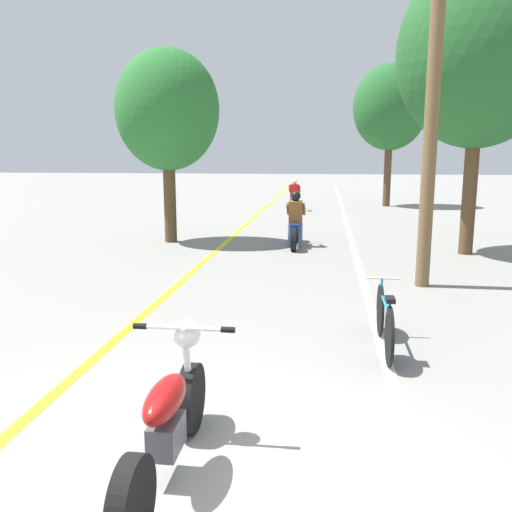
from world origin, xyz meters
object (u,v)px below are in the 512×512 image
(roadside_tree_left, at_px, (167,111))
(bicycle_parked, at_px, (385,320))
(utility_pole, at_px, (433,89))
(roadside_tree_right_near, at_px, (480,54))
(motorcycle_foreground, at_px, (168,418))
(roadside_tree_right_far, at_px, (390,108))
(motorcycle_rider_lead, at_px, (295,225))
(motorcycle_rider_far, at_px, (294,199))

(roadside_tree_left, xyz_separation_m, bicycle_parked, (4.82, -7.54, -3.04))
(bicycle_parked, bearing_deg, roadside_tree_left, 122.56)
(bicycle_parked, bearing_deg, utility_pole, 73.19)
(roadside_tree_right_near, distance_m, motorcycle_foreground, 11.27)
(roadside_tree_right_far, bearing_deg, motorcycle_rider_lead, -107.06)
(utility_pole, height_order, motorcycle_foreground, utility_pole)
(roadside_tree_left, xyz_separation_m, motorcycle_rider_lead, (3.34, -0.29, -2.86))
(utility_pole, xyz_separation_m, bicycle_parked, (-1.01, -3.34, -3.03))
(roadside_tree_right_far, height_order, bicycle_parked, roadside_tree_right_far)
(motorcycle_rider_far, xyz_separation_m, bicycle_parked, (2.01, -15.89, -0.13))
(utility_pole, xyz_separation_m, roadside_tree_right_far, (0.96, 15.16, 0.89))
(utility_pole, bearing_deg, bicycle_parked, -106.81)
(roadside_tree_right_near, xyz_separation_m, roadside_tree_left, (-7.38, 0.84, -1.09))
(roadside_tree_right_far, xyz_separation_m, bicycle_parked, (-1.97, -18.49, -3.92))
(utility_pole, bearing_deg, roadside_tree_right_near, 65.24)
(roadside_tree_right_far, distance_m, motorcycle_rider_lead, 12.34)
(roadside_tree_right_far, xyz_separation_m, roadside_tree_left, (-6.79, -10.95, -0.88))
(utility_pole, relative_size, roadside_tree_right_far, 1.07)
(motorcycle_foreground, relative_size, motorcycle_rider_lead, 1.01)
(motorcycle_rider_far, bearing_deg, roadside_tree_right_far, 33.11)
(motorcycle_foreground, height_order, motorcycle_rider_far, motorcycle_rider_far)
(bicycle_parked, bearing_deg, motorcycle_rider_far, 97.20)
(roadside_tree_left, height_order, bicycle_parked, roadside_tree_left)
(motorcycle_foreground, bearing_deg, motorcycle_rider_far, 90.56)
(roadside_tree_left, bearing_deg, motorcycle_rider_lead, -4.96)
(roadside_tree_right_far, height_order, motorcycle_rider_lead, roadside_tree_right_far)
(motorcycle_foreground, distance_m, bicycle_parked, 3.39)
(motorcycle_rider_far, distance_m, bicycle_parked, 16.02)
(utility_pole, distance_m, motorcycle_rider_far, 13.24)
(motorcycle_rider_lead, bearing_deg, bicycle_parked, -78.50)
(utility_pole, distance_m, motorcycle_foreground, 7.42)
(motorcycle_rider_lead, xyz_separation_m, motorcycle_rider_far, (-0.53, 8.64, -0.04))
(roadside_tree_right_near, distance_m, roadside_tree_right_far, 11.81)
(bicycle_parked, bearing_deg, motorcycle_foreground, -122.62)
(motorcycle_rider_lead, bearing_deg, roadside_tree_right_far, 72.94)
(motorcycle_rider_lead, bearing_deg, motorcycle_foreground, -91.99)
(roadside_tree_left, distance_m, motorcycle_rider_far, 9.28)
(roadside_tree_right_near, distance_m, roadside_tree_left, 7.50)
(roadside_tree_right_near, relative_size, motorcycle_foreground, 3.26)
(roadside_tree_left, height_order, motorcycle_rider_far, roadside_tree_left)
(roadside_tree_right_near, height_order, roadside_tree_right_far, roadside_tree_right_near)
(utility_pole, xyz_separation_m, roadside_tree_left, (-5.82, 4.21, 0.01))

